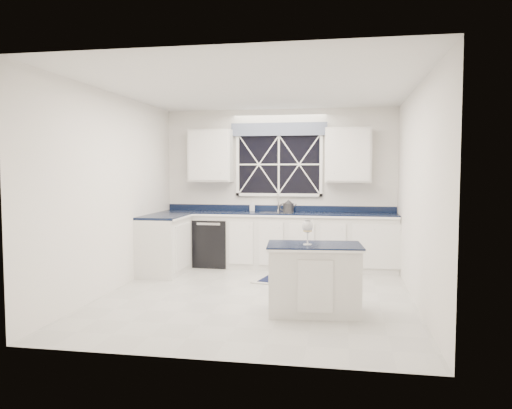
% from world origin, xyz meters
% --- Properties ---
extents(ground, '(4.50, 4.50, 0.00)m').
position_xyz_m(ground, '(0.00, 0.00, 0.00)').
color(ground, '#A5A5A1').
rests_on(ground, ground).
extents(back_wall, '(4.00, 0.10, 2.70)m').
position_xyz_m(back_wall, '(0.00, 2.25, 1.35)').
color(back_wall, silver).
rests_on(back_wall, ground).
extents(base_cabinets, '(3.99, 1.60, 0.90)m').
position_xyz_m(base_cabinets, '(-0.33, 1.78, 0.45)').
color(base_cabinets, silver).
rests_on(base_cabinets, ground).
extents(countertop, '(3.98, 0.64, 0.04)m').
position_xyz_m(countertop, '(0.00, 1.95, 0.92)').
color(countertop, black).
rests_on(countertop, base_cabinets).
extents(dishwasher, '(0.60, 0.58, 0.82)m').
position_xyz_m(dishwasher, '(-1.10, 1.95, 0.41)').
color(dishwasher, black).
rests_on(dishwasher, ground).
extents(window, '(1.65, 0.09, 1.26)m').
position_xyz_m(window, '(0.00, 2.20, 1.83)').
color(window, black).
rests_on(window, ground).
extents(upper_cabinets, '(3.10, 0.34, 0.90)m').
position_xyz_m(upper_cabinets, '(0.00, 2.08, 1.90)').
color(upper_cabinets, silver).
rests_on(upper_cabinets, ground).
extents(faucet, '(0.05, 0.20, 0.30)m').
position_xyz_m(faucet, '(0.00, 2.14, 1.10)').
color(faucet, '#ADADAF').
rests_on(faucet, countertop).
extents(island, '(1.13, 0.75, 0.80)m').
position_xyz_m(island, '(0.78, -0.64, 0.40)').
color(island, silver).
rests_on(island, ground).
extents(rug, '(1.61, 1.17, 0.02)m').
position_xyz_m(rug, '(0.58, 0.99, 0.01)').
color(rug, '#A9A8A4').
rests_on(rug, ground).
extents(kettle, '(0.30, 0.22, 0.21)m').
position_xyz_m(kettle, '(0.18, 2.06, 1.04)').
color(kettle, '#2B2B2D').
rests_on(kettle, countertop).
extents(wine_glass, '(0.12, 0.12, 0.29)m').
position_xyz_m(wine_glass, '(0.71, -0.71, 1.01)').
color(wine_glass, silver).
rests_on(wine_glass, island).
extents(soap_bottle, '(0.10, 0.10, 0.19)m').
position_xyz_m(soap_bottle, '(-0.46, 2.14, 1.04)').
color(soap_bottle, silver).
rests_on(soap_bottle, countertop).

